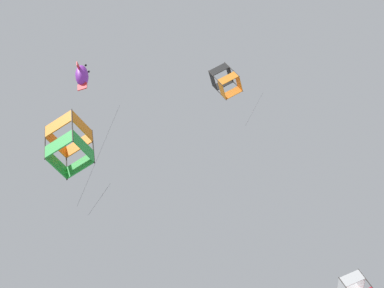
# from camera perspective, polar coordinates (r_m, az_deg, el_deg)

# --- Properties ---
(kite_box_far_centre) EXTENTS (3.25, 2.75, 7.81)m
(kite_box_far_centre) POSITION_cam_1_polar(r_m,az_deg,el_deg) (43.92, 2.86, 5.34)
(kite_box_far_centre) COLOR black
(kite_fish_near_right) EXTENTS (1.97, 2.63, 9.94)m
(kite_fish_near_right) POSITION_cam_1_polar(r_m,az_deg,el_deg) (30.91, -9.30, 5.70)
(kite_fish_near_right) COLOR purple
(kite_box_mid_left) EXTENTS (3.07, 2.82, 6.52)m
(kite_box_mid_left) POSITION_cam_1_polar(r_m,az_deg,el_deg) (28.59, -10.34, -0.03)
(kite_box_mid_left) COLOR orange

